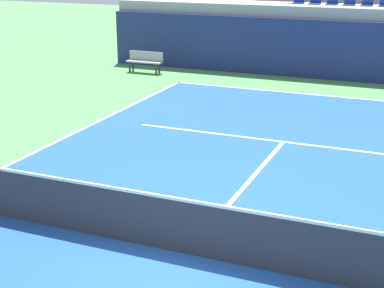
% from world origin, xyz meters
% --- Properties ---
extents(ground_plane, '(80.00, 80.00, 0.00)m').
position_xyz_m(ground_plane, '(0.00, 0.00, 0.00)').
color(ground_plane, '#4C8C4C').
extents(court_surface, '(11.00, 24.00, 0.01)m').
position_xyz_m(court_surface, '(0.00, 0.00, 0.01)').
color(court_surface, '#1E4C99').
rests_on(court_surface, ground_plane).
extents(baseline_far, '(11.00, 0.10, 0.00)m').
position_xyz_m(baseline_far, '(0.00, 11.95, 0.01)').
color(baseline_far, white).
rests_on(baseline_far, court_surface).
extents(service_line_far, '(8.26, 0.10, 0.00)m').
position_xyz_m(service_line_far, '(0.00, 6.40, 0.01)').
color(service_line_far, white).
rests_on(service_line_far, court_surface).
extents(centre_service_line, '(0.10, 6.40, 0.00)m').
position_xyz_m(centre_service_line, '(0.00, 3.20, 0.01)').
color(centre_service_line, white).
rests_on(centre_service_line, court_surface).
extents(back_wall, '(19.17, 0.30, 2.24)m').
position_xyz_m(back_wall, '(0.00, 14.80, 1.12)').
color(back_wall, navy).
rests_on(back_wall, ground_plane).
extents(stands_tier_lower, '(19.17, 2.40, 2.69)m').
position_xyz_m(stands_tier_lower, '(0.00, 16.15, 1.35)').
color(stands_tier_lower, '#9E9E99').
rests_on(stands_tier_lower, ground_plane).
extents(stands_tier_upper, '(19.17, 2.40, 3.55)m').
position_xyz_m(stands_tier_upper, '(0.00, 18.55, 1.78)').
color(stands_tier_upper, '#9E9E99').
rests_on(stands_tier_upper, ground_plane).
extents(seating_row_lower, '(4.48, 0.44, 0.44)m').
position_xyz_m(seating_row_lower, '(0.00, 16.24, 2.81)').
color(seating_row_lower, navy).
rests_on(seating_row_lower, stands_tier_lower).
extents(tennis_net, '(11.08, 0.08, 1.07)m').
position_xyz_m(tennis_net, '(0.00, 0.00, 0.51)').
color(tennis_net, black).
rests_on(tennis_net, court_surface).
extents(player_bench, '(1.50, 0.40, 0.85)m').
position_xyz_m(player_bench, '(-7.48, 13.20, 0.51)').
color(player_bench, '#99999E').
rests_on(player_bench, ground_plane).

